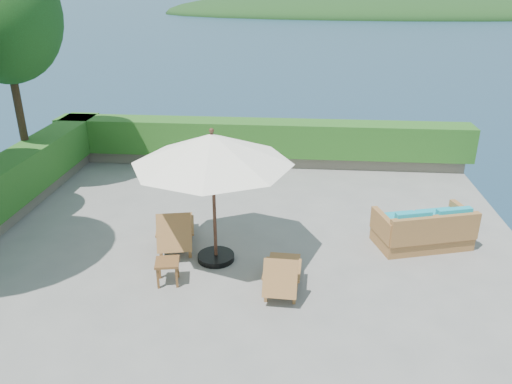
# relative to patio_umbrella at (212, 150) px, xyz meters

# --- Properties ---
(ground) EXTENTS (12.00, 12.00, 0.00)m
(ground) POSITION_rel_patio_umbrella_xyz_m (0.42, 0.17, -2.31)
(ground) COLOR gray
(ground) RESTS_ON ground
(foundation) EXTENTS (12.00, 12.00, 3.00)m
(foundation) POSITION_rel_patio_umbrella_xyz_m (0.42, 0.17, -3.86)
(foundation) COLOR #5A5347
(foundation) RESTS_ON ocean
(ocean) EXTENTS (600.00, 600.00, 0.00)m
(ocean) POSITION_rel_patio_umbrella_xyz_m (0.42, 0.17, -5.31)
(ocean) COLOR #142C40
(ocean) RESTS_ON ground
(offshore_island) EXTENTS (126.00, 57.60, 12.60)m
(offshore_island) POSITION_rel_patio_umbrella_xyz_m (25.42, 140.17, -5.31)
(offshore_island) COLOR black
(offshore_island) RESTS_ON ocean
(planter_wall_far) EXTENTS (12.00, 0.60, 0.36)m
(planter_wall_far) POSITION_rel_patio_umbrella_xyz_m (0.42, 5.77, -2.13)
(planter_wall_far) COLOR #6E6658
(planter_wall_far) RESTS_ON ground
(hedge_far) EXTENTS (12.40, 0.90, 1.00)m
(hedge_far) POSITION_rel_patio_umbrella_xyz_m (0.42, 5.77, -1.46)
(hedge_far) COLOR #1C4D16
(hedge_far) RESTS_ON planter_wall_far
(tree_far) EXTENTS (2.80, 2.80, 6.03)m
(tree_far) POSITION_rel_patio_umbrella_xyz_m (-5.58, 3.37, 2.10)
(tree_far) COLOR #3A2916
(tree_far) RESTS_ON ground
(patio_umbrella) EXTENTS (3.22, 3.22, 2.73)m
(patio_umbrella) POSITION_rel_patio_umbrella_xyz_m (0.00, 0.00, 0.00)
(patio_umbrella) COLOR black
(patio_umbrella) RESTS_ON ground
(lounge_left) EXTENTS (1.01, 1.77, 0.96)m
(lounge_left) POSITION_rel_patio_umbrella_xyz_m (-0.92, 0.45, -1.91)
(lounge_left) COLOR brown
(lounge_left) RESTS_ON ground
(lounge_right) EXTENTS (0.69, 1.46, 0.83)m
(lounge_right) POSITION_rel_patio_umbrella_xyz_m (1.36, -0.94, -1.96)
(lounge_right) COLOR brown
(lounge_right) RESTS_ON ground
(side_table) EXTENTS (0.50, 0.50, 0.46)m
(side_table) POSITION_rel_patio_umbrella_xyz_m (-0.75, -0.90, -1.93)
(side_table) COLOR brown
(side_table) RESTS_ON ground
(wicker_loveseat) EXTENTS (2.14, 1.50, 0.95)m
(wicker_loveseat) POSITION_rel_patio_umbrella_xyz_m (4.25, 0.94, -1.94)
(wicker_loveseat) COLOR brown
(wicker_loveseat) RESTS_ON ground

